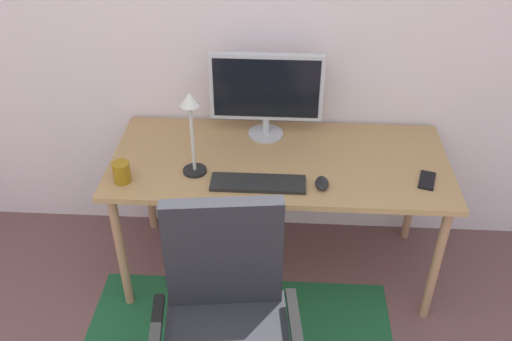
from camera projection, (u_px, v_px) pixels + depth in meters
The scene contains 8 objects.
wall_back at pixel (250, 11), 2.73m from camera, with size 6.00×0.10×2.60m, color silver.
desk at pixel (279, 169), 2.73m from camera, with size 1.63×0.72×0.72m.
monitor at pixel (266, 90), 2.73m from camera, with size 0.56×0.18×0.44m.
keyboard at pixel (258, 183), 2.52m from camera, with size 0.43×0.13×0.02m, color black.
computer_mouse at pixel (322, 183), 2.50m from camera, with size 0.06×0.10×0.03m, color black.
coffee_cup at pixel (122, 172), 2.51m from camera, with size 0.08×0.08×0.10m, color #8D6411.
cell_phone at pixel (427, 180), 2.54m from camera, with size 0.07×0.14×0.01m, color black.
desk_lamp at pixel (191, 122), 2.45m from camera, with size 0.11×0.11×0.41m.
Camera 1 is at (0.19, -0.47, 2.22)m, focal length 39.13 mm.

